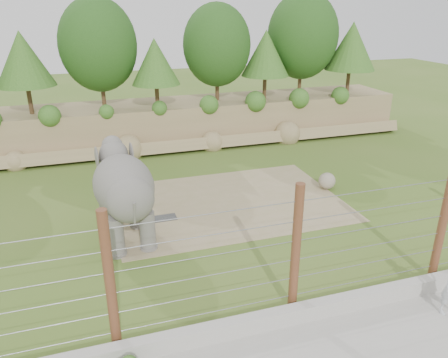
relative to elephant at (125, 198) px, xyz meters
name	(u,v)px	position (x,y,z in m)	size (l,w,h in m)	color
ground	(240,236)	(4.10, -1.04, -1.73)	(90.00, 90.00, 0.00)	#476B21
back_embankment	(180,79)	(4.69, 11.64, 2.24)	(30.00, 5.52, 8.77)	#8B7851
dirt_patch	(228,203)	(4.60, 1.96, -1.72)	(10.00, 7.00, 0.02)	#948759
drain_grate	(164,218)	(1.60, 1.30, -1.69)	(1.00, 0.60, 0.03)	#262628
elephant	(125,198)	(0.00, 0.00, 0.00)	(1.83, 4.27, 3.46)	slate
stone_ball	(327,181)	(9.60, 1.99, -1.31)	(0.80, 0.80, 0.80)	gray
retaining_wall	(300,313)	(4.10, -6.04, -1.48)	(26.00, 0.35, 0.50)	#B0ACA4
barrier_fence	(296,250)	(4.10, -5.54, 0.27)	(20.26, 0.26, 4.00)	brown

